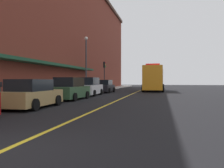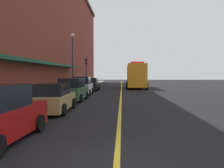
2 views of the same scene
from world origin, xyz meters
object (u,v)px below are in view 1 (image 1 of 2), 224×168
(parked_car_3, at_px, (90,87))
(parked_car_1, at_px, (32,94))
(parking_meter_1, at_px, (0,89))
(utility_truck, at_px, (154,79))
(parked_car_2, at_px, (70,89))
(traffic_light_near, at_px, (104,70))
(parked_car_4, at_px, (105,87))
(street_lamp_left, at_px, (86,58))

(parked_car_3, bearing_deg, parked_car_1, 178.86)
(parked_car_1, xyz_separation_m, parking_meter_1, (-1.50, -0.70, 0.29))
(parked_car_1, height_order, utility_truck, utility_truck)
(parked_car_2, xyz_separation_m, parked_car_3, (-0.10, 5.40, 0.03))
(parked_car_2, height_order, traffic_light_near, traffic_light_near)
(parked_car_4, relative_size, traffic_light_near, 1.07)
(utility_truck, relative_size, traffic_light_near, 1.93)
(parked_car_4, xyz_separation_m, street_lamp_left, (-2.00, -1.57, 3.62))
(parked_car_1, distance_m, parking_meter_1, 1.68)
(parked_car_2, bearing_deg, street_lamp_left, 12.78)
(parked_car_1, bearing_deg, parked_car_4, -0.97)
(parked_car_1, relative_size, parked_car_4, 0.95)
(utility_truck, height_order, street_lamp_left, street_lamp_left)
(parked_car_2, distance_m, street_lamp_left, 10.76)
(parked_car_1, relative_size, parking_meter_1, 3.30)
(parked_car_4, distance_m, parking_meter_1, 17.94)
(parked_car_1, bearing_deg, parked_car_2, -0.84)
(parked_car_2, distance_m, parked_car_3, 5.40)
(parked_car_2, relative_size, parked_car_4, 0.95)
(parked_car_4, distance_m, traffic_light_near, 5.77)
(traffic_light_near, bearing_deg, parked_car_1, -86.30)
(parked_car_1, bearing_deg, parked_car_3, -0.56)
(parked_car_4, bearing_deg, parking_meter_1, 175.07)
(parking_meter_1, bearing_deg, traffic_light_near, 89.85)
(parked_car_1, distance_m, parked_car_4, 17.18)
(parking_meter_1, relative_size, traffic_light_near, 0.31)
(parked_car_2, bearing_deg, parking_meter_1, 168.23)
(utility_truck, relative_size, street_lamp_left, 1.19)
(parked_car_1, xyz_separation_m, parked_car_2, (-0.04, 5.66, 0.07))
(parked_car_3, xyz_separation_m, street_lamp_left, (-1.96, 4.55, 3.53))
(parked_car_3, distance_m, parked_car_4, 6.12)
(parked_car_1, xyz_separation_m, parked_car_4, (-0.10, 17.18, 0.01))
(parked_car_1, xyz_separation_m, parked_car_3, (-0.14, 11.06, 0.10))
(parked_car_1, relative_size, traffic_light_near, 1.02)
(utility_truck, xyz_separation_m, traffic_light_near, (-7.48, 0.12, 1.34))
(traffic_light_near, bearing_deg, parking_meter_1, -90.15)
(parked_car_3, bearing_deg, parked_car_4, -2.31)
(parked_car_1, height_order, parking_meter_1, parked_car_1)
(utility_truck, bearing_deg, parking_meter_1, -17.70)
(parking_meter_1, height_order, traffic_light_near, traffic_light_near)
(parking_meter_1, bearing_deg, parked_car_1, 25.11)
(utility_truck, height_order, traffic_light_near, traffic_light_near)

